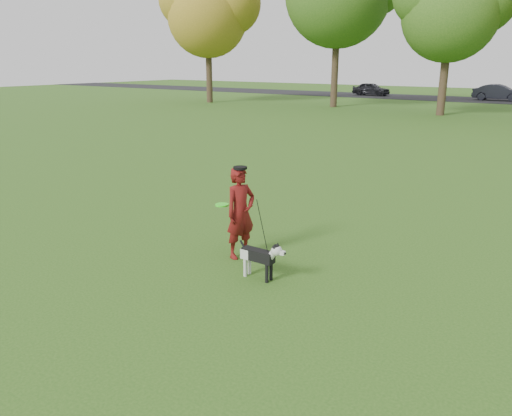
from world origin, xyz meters
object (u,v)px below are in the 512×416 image
Objects in this scene: dog at (261,255)px; car_left at (371,89)px; car_mid at (499,92)px; man at (241,213)px.

car_left reaches higher than dog.
car_left is 0.88× the size of car_mid.
dog is 0.21× the size of car_mid.
man is 0.44× the size of car_left.
man reaches higher than car_mid.
dog is (0.81, -0.57, -0.39)m from man.
car_left is 11.23m from car_mid.
dog is at bearing -174.08° from car_mid.
car_mid is at bearing 95.26° from dog.
man is 1.84× the size of dog.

